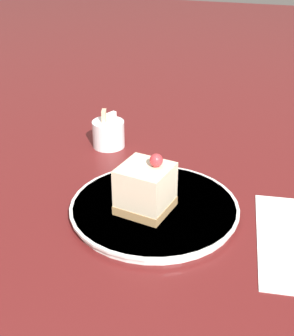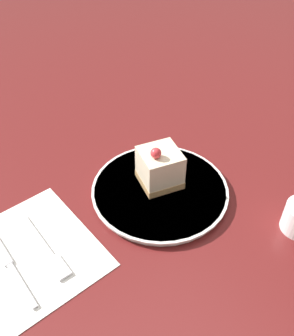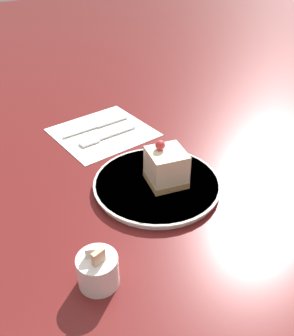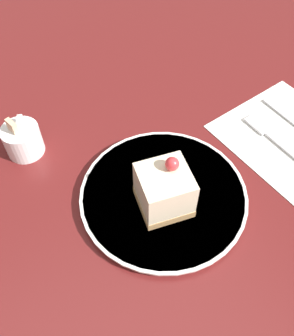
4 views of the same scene
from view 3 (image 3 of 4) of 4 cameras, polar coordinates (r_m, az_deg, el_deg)
name	(u,v)px [view 3 (image 3 of 4)]	position (r m, az deg, el deg)	size (l,w,h in m)	color
ground_plane	(161,191)	(0.74, 2.14, -3.59)	(4.00, 4.00, 0.00)	#5B1919
plate	(156,184)	(0.75, 1.39, -2.51)	(0.25, 0.25, 0.01)	silver
cake_slice	(166,167)	(0.72, 2.95, 0.16)	(0.08, 0.08, 0.09)	#AD8451
napkin	(102,132)	(0.94, -6.80, 5.45)	(0.23, 0.25, 0.00)	white
fork	(104,137)	(0.91, -6.61, 4.67)	(0.03, 0.15, 0.00)	silver
knife	(102,125)	(0.97, -6.85, 6.60)	(0.03, 0.18, 0.00)	silver
sugar_bowl	(98,270)	(0.57, -7.49, -15.16)	(0.06, 0.06, 0.07)	white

